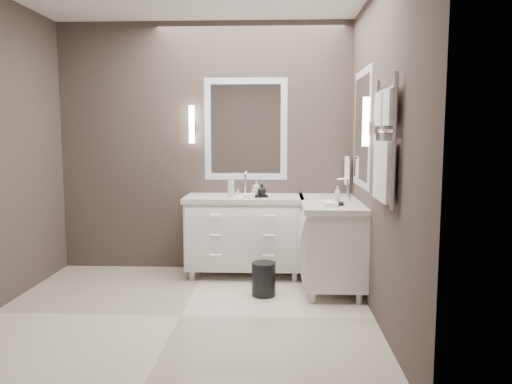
{
  "coord_description": "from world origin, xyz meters",
  "views": [
    {
      "loc": [
        0.8,
        -3.96,
        1.51
      ],
      "look_at": [
        0.6,
        0.7,
        0.96
      ],
      "focal_mm": 35.0,
      "sensor_mm": 36.0,
      "label": 1
    }
  ],
  "objects_px": {
    "vanity_back": "(244,230)",
    "waste_bin": "(264,279)",
    "towel_ladder": "(384,150)",
    "vanity_right": "(331,237)"
  },
  "relations": [
    {
      "from": "vanity_right",
      "to": "towel_ladder",
      "type": "distance_m",
      "value": 1.6
    },
    {
      "from": "towel_ladder",
      "to": "waste_bin",
      "type": "distance_m",
      "value": 1.79
    },
    {
      "from": "vanity_right",
      "to": "waste_bin",
      "type": "relative_size",
      "value": 3.96
    },
    {
      "from": "vanity_back",
      "to": "waste_bin",
      "type": "height_order",
      "value": "vanity_back"
    },
    {
      "from": "vanity_right",
      "to": "vanity_back",
      "type": "bearing_deg",
      "value": 159.62
    },
    {
      "from": "vanity_right",
      "to": "waste_bin",
      "type": "xyz_separation_m",
      "value": [
        -0.65,
        -0.35,
        -0.33
      ]
    },
    {
      "from": "vanity_back",
      "to": "waste_bin",
      "type": "relative_size",
      "value": 3.96
    },
    {
      "from": "vanity_back",
      "to": "towel_ladder",
      "type": "distance_m",
      "value": 2.16
    },
    {
      "from": "waste_bin",
      "to": "towel_ladder",
      "type": "bearing_deg",
      "value": -47.35
    },
    {
      "from": "vanity_back",
      "to": "vanity_right",
      "type": "xyz_separation_m",
      "value": [
        0.88,
        -0.33,
        0.0
      ]
    }
  ]
}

